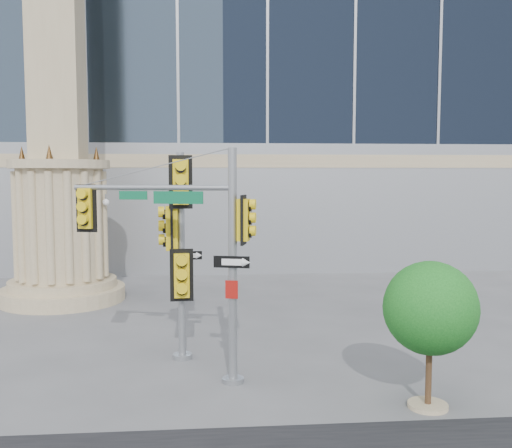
{
  "coord_description": "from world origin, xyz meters",
  "views": [
    {
      "loc": [
        -0.74,
        -12.0,
        4.58
      ],
      "look_at": [
        0.46,
        2.0,
        3.36
      ],
      "focal_mm": 40.0,
      "sensor_mm": 36.0,
      "label": 1
    }
  ],
  "objects": [
    {
      "name": "street_tree",
      "position": [
        3.6,
        -1.43,
        1.92
      ],
      "size": [
        1.87,
        1.83,
        2.92
      ],
      "color": "tan",
      "rests_on": "ground"
    },
    {
      "name": "ground",
      "position": [
        0.0,
        0.0,
        0.0
      ],
      "size": [
        120.0,
        120.0,
        0.0
      ],
      "primitive_type": "plane",
      "color": "#545456",
      "rests_on": "ground"
    },
    {
      "name": "secondary_signal_pole",
      "position": [
        -1.44,
        1.88,
        3.01
      ],
      "size": [
        0.89,
        0.66,
        5.12
      ],
      "rotation": [
        0.0,
        0.0,
        0.06
      ],
      "color": "slate",
      "rests_on": "ground"
    },
    {
      "name": "monument",
      "position": [
        -6.0,
        9.0,
        5.52
      ],
      "size": [
        4.4,
        4.4,
        16.6
      ],
      "color": "tan",
      "rests_on": "ground"
    },
    {
      "name": "main_signal_pole",
      "position": [
        -1.1,
        0.48,
        3.2
      ],
      "size": [
        3.92,
        1.31,
        5.16
      ],
      "rotation": [
        0.0,
        0.0,
        -0.25
      ],
      "color": "slate",
      "rests_on": "ground"
    }
  ]
}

